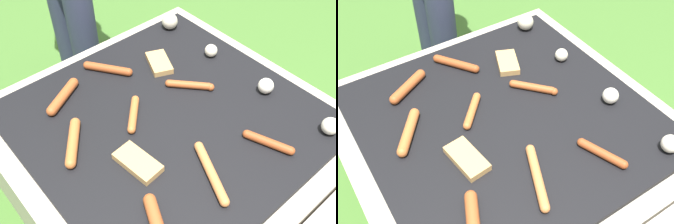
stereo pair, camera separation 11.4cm
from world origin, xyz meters
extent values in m
plane|color=#3D6628|center=(0.00, 0.00, 0.00)|extent=(14.00, 14.00, 0.00)
cube|color=#A89E8C|center=(0.00, 0.00, 0.19)|extent=(0.91, 0.91, 0.38)
cube|color=black|center=(0.00, 0.00, 0.39)|extent=(0.80, 0.80, 0.02)
cylinder|color=#2D334C|center=(-0.64, 0.10, 0.39)|extent=(0.11, 0.11, 0.78)
cylinder|color=#B7602D|center=(-0.07, -0.08, 0.41)|extent=(0.11, 0.10, 0.02)
sphere|color=#B7602D|center=(-0.02, -0.12, 0.41)|extent=(0.02, 0.02, 0.02)
sphere|color=#B7602D|center=(-0.11, -0.03, 0.41)|extent=(0.02, 0.02, 0.02)
cylinder|color=#C6753D|center=(0.23, -0.05, 0.41)|extent=(0.17, 0.10, 0.02)
sphere|color=#C6753D|center=(0.31, -0.09, 0.41)|extent=(0.02, 0.02, 0.02)
sphere|color=#C6753D|center=(0.15, -0.02, 0.41)|extent=(0.02, 0.02, 0.02)
cylinder|color=#93421E|center=(-0.29, -0.01, 0.41)|extent=(0.13, 0.10, 0.03)
sphere|color=#93421E|center=(-0.35, -0.05, 0.41)|extent=(0.03, 0.03, 0.03)
sphere|color=#93421E|center=(-0.23, 0.03, 0.41)|extent=(0.03, 0.03, 0.03)
sphere|color=#A34C23|center=(0.19, -0.22, 0.41)|extent=(0.03, 0.03, 0.03)
cylinder|color=#A34C23|center=(-0.05, 0.13, 0.41)|extent=(0.11, 0.10, 0.02)
sphere|color=#A34C23|center=(0.00, 0.18, 0.41)|extent=(0.02, 0.02, 0.02)
sphere|color=#A34C23|center=(-0.10, 0.09, 0.41)|extent=(0.02, 0.02, 0.02)
cylinder|color=#A34C23|center=(-0.26, -0.19, 0.41)|extent=(0.09, 0.13, 0.03)
sphere|color=#A34C23|center=(-0.23, -0.25, 0.41)|extent=(0.03, 0.03, 0.03)
sphere|color=#A34C23|center=(-0.30, -0.14, 0.41)|extent=(0.03, 0.03, 0.03)
cylinder|color=#B7602D|center=(-0.09, -0.27, 0.41)|extent=(0.13, 0.11, 0.03)
sphere|color=#B7602D|center=(-0.03, -0.31, 0.41)|extent=(0.03, 0.03, 0.03)
sphere|color=#B7602D|center=(-0.15, -0.22, 0.41)|extent=(0.03, 0.03, 0.03)
cylinder|color=#93421E|center=(0.26, 0.14, 0.41)|extent=(0.13, 0.06, 0.02)
sphere|color=#93421E|center=(0.32, 0.16, 0.41)|extent=(0.02, 0.02, 0.02)
sphere|color=#93421E|center=(0.20, 0.11, 0.41)|extent=(0.02, 0.02, 0.02)
cube|color=tan|center=(0.08, -0.17, 0.41)|extent=(0.14, 0.08, 0.02)
cube|color=tan|center=(-0.20, 0.14, 0.41)|extent=(0.13, 0.11, 0.02)
sphere|color=beige|center=(-0.34, 0.31, 0.43)|extent=(0.06, 0.06, 0.06)
sphere|color=beige|center=(-0.12, 0.30, 0.42)|extent=(0.04, 0.04, 0.04)
sphere|color=silver|center=(0.12, 0.30, 0.42)|extent=(0.05, 0.05, 0.05)
sphere|color=silver|center=(0.34, 0.30, 0.42)|extent=(0.05, 0.05, 0.05)
camera|label=1|loc=(0.60, -0.52, 1.23)|focal=42.00mm
camera|label=2|loc=(0.67, -0.43, 1.23)|focal=42.00mm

